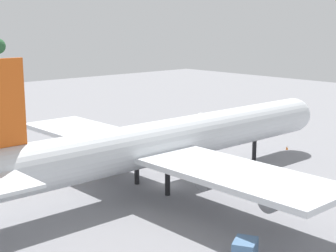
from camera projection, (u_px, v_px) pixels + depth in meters
name	position (u px, v px, depth m)	size (l,w,h in m)	color
ground_plane	(168.00, 185.00, 72.14)	(263.82, 263.82, 0.00)	gray
cargo_airplane	(166.00, 142.00, 70.61)	(65.95, 55.27, 18.90)	silver
catering_truck	(207.00, 119.00, 116.04)	(3.99, 5.28, 2.12)	silver
cargo_container_aft	(245.00, 250.00, 49.30)	(3.43, 3.16, 1.91)	#4C729E
safety_cone_nose	(287.00, 148.00, 92.06)	(0.45, 0.45, 0.64)	orange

